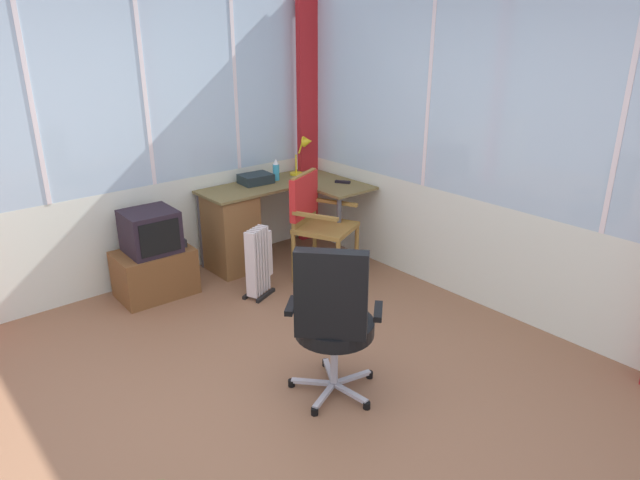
{
  "coord_description": "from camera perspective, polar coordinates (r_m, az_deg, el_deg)",
  "views": [
    {
      "loc": [
        -1.6,
        -2.3,
        2.26
      ],
      "look_at": [
        0.98,
        0.73,
        0.71
      ],
      "focal_mm": 31.83,
      "sensor_mm": 36.0,
      "label": 1
    }
  ],
  "objects": [
    {
      "name": "ground",
      "position": [
        3.62,
        -4.59,
        -18.07
      ],
      "size": [
        5.46,
        5.73,
        0.06
      ],
      "primitive_type": "cube",
      "color": "#8A5F42"
    },
    {
      "name": "space_heater",
      "position": [
        4.93,
        -6.11,
        -2.14
      ],
      "size": [
        0.33,
        0.26,
        0.62
      ],
      "color": "silver",
      "rests_on": "ground"
    },
    {
      "name": "tv_on_stand",
      "position": [
        5.1,
        -16.38,
        -1.77
      ],
      "size": [
        0.65,
        0.46,
        0.77
      ],
      "color": "brown",
      "rests_on": "ground"
    },
    {
      "name": "office_chair",
      "position": [
        3.46,
        1.3,
        -7.64
      ],
      "size": [
        0.61,
        0.61,
        1.06
      ],
      "color": "#B7B7BF",
      "rests_on": "ground"
    },
    {
      "name": "east_window_panel",
      "position": [
        4.59,
        18.52,
        8.35
      ],
      "size": [
        0.07,
        4.73,
        2.65
      ],
      "color": "silver",
      "rests_on": "ground"
    },
    {
      "name": "north_window_panel",
      "position": [
        5.05,
        -21.54,
        9.11
      ],
      "size": [
        4.46,
        0.07,
        2.65
      ],
      "color": "silver",
      "rests_on": "ground"
    },
    {
      "name": "tv_remote",
      "position": [
        5.56,
        2.29,
        5.85
      ],
      "size": [
        0.12,
        0.15,
        0.02
      ],
      "primitive_type": "cube",
      "rotation": [
        0.0,
        0.0,
        0.55
      ],
      "color": "black",
      "rests_on": "desk"
    },
    {
      "name": "spray_bottle",
      "position": [
        5.66,
        -4.44,
        7.05
      ],
      "size": [
        0.06,
        0.06,
        0.22
      ],
      "color": "#3EB7DC",
      "rests_on": "desk"
    },
    {
      "name": "desk_lamp",
      "position": [
        5.83,
        -1.54,
        9.14
      ],
      "size": [
        0.24,
        0.21,
        0.4
      ],
      "color": "yellow",
      "rests_on": "desk"
    },
    {
      "name": "paper_tray",
      "position": [
        5.58,
        -6.48,
        6.14
      ],
      "size": [
        0.32,
        0.25,
        0.09
      ],
      "primitive_type": "cube",
      "rotation": [
        0.0,
        0.0,
        -0.07
      ],
      "color": "#1F2C2F",
      "rests_on": "desk"
    },
    {
      "name": "curtain_corner",
      "position": [
        5.98,
        -1.24,
        11.77
      ],
      "size": [
        0.23,
        0.09,
        2.55
      ],
      "primitive_type": "cube",
      "rotation": [
        0.0,
        0.0,
        -0.08
      ],
      "color": "#B42024",
      "rests_on": "ground"
    },
    {
      "name": "desk",
      "position": [
        5.46,
        -8.07,
        1.42
      ],
      "size": [
        1.42,
        1.04,
        0.77
      ],
      "color": "brown",
      "rests_on": "ground"
    },
    {
      "name": "wooden_armchair",
      "position": [
        5.16,
        -0.69,
        2.84
      ],
      "size": [
        0.63,
        0.64,
        0.98
      ],
      "color": "olive",
      "rests_on": "ground"
    }
  ]
}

